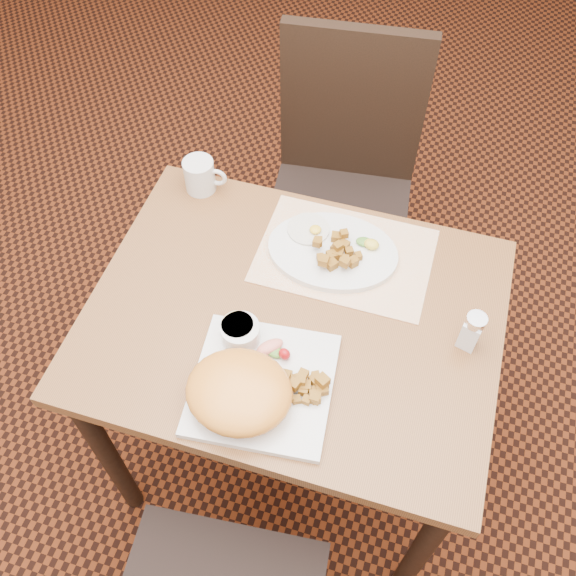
% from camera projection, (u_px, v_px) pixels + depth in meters
% --- Properties ---
extents(ground, '(8.00, 8.00, 0.00)m').
position_uv_depth(ground, '(292.00, 445.00, 2.02)').
color(ground, black).
rests_on(ground, ground).
extents(table, '(0.90, 0.70, 0.75)m').
position_uv_depth(table, '(293.00, 340.00, 1.49)').
color(table, brown).
rests_on(table, ground).
extents(chair_far, '(0.46, 0.47, 0.97)m').
position_uv_depth(chair_far, '(343.00, 178.00, 1.95)').
color(chair_far, black).
rests_on(chair_far, ground).
extents(placemat, '(0.40, 0.28, 0.00)m').
position_uv_depth(placemat, '(345.00, 255.00, 1.50)').
color(placemat, white).
rests_on(placemat, table).
extents(plate_square, '(0.31, 0.31, 0.02)m').
position_uv_depth(plate_square, '(263.00, 384.00, 1.30)').
color(plate_square, silver).
rests_on(plate_square, table).
extents(plate_oval, '(0.32, 0.24, 0.02)m').
position_uv_depth(plate_oval, '(333.00, 251.00, 1.49)').
color(plate_oval, silver).
rests_on(plate_oval, placemat).
extents(hollandaise_mound, '(0.21, 0.19, 0.08)m').
position_uv_depth(hollandaise_mound, '(238.00, 392.00, 1.24)').
color(hollandaise_mound, orange).
rests_on(hollandaise_mound, plate_square).
extents(ramekin, '(0.08, 0.08, 0.04)m').
position_uv_depth(ramekin, '(240.00, 332.00, 1.33)').
color(ramekin, silver).
rests_on(ramekin, plate_square).
extents(garnish_sq, '(0.08, 0.06, 0.03)m').
position_uv_depth(garnish_sq, '(274.00, 349.00, 1.32)').
color(garnish_sq, '#387223').
rests_on(garnish_sq, plate_square).
extents(fried_egg, '(0.10, 0.10, 0.02)m').
position_uv_depth(fried_egg, '(309.00, 229.00, 1.52)').
color(fried_egg, white).
rests_on(fried_egg, plate_oval).
extents(garnish_ov, '(0.06, 0.04, 0.02)m').
position_uv_depth(garnish_ov, '(369.00, 243.00, 1.49)').
color(garnish_ov, '#387223').
rests_on(garnish_ov, plate_oval).
extents(salt_shaker, '(0.05, 0.05, 0.10)m').
position_uv_depth(salt_shaker, '(472.00, 331.00, 1.32)').
color(salt_shaker, white).
rests_on(salt_shaker, table).
extents(coffee_mug, '(0.11, 0.08, 0.09)m').
position_uv_depth(coffee_mug, '(200.00, 175.00, 1.59)').
color(coffee_mug, silver).
rests_on(coffee_mug, table).
extents(home_fries_sq, '(0.10, 0.09, 0.04)m').
position_uv_depth(home_fries_sq, '(305.00, 386.00, 1.27)').
color(home_fries_sq, '#A06919').
rests_on(home_fries_sq, plate_square).
extents(home_fries_ov, '(0.12, 0.11, 0.04)m').
position_uv_depth(home_fries_ov, '(337.00, 252.00, 1.46)').
color(home_fries_ov, '#A06919').
rests_on(home_fries_ov, plate_oval).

